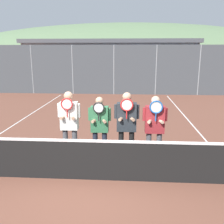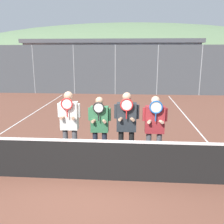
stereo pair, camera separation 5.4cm
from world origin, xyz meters
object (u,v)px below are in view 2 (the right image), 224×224
object	(u,v)px
player_rightmost	(155,125)
player_center_right	(126,122)
car_center	(173,77)
player_center_left	(100,125)
car_far_left	(54,75)
player_leftmost	(69,121)
car_left_of_center	(112,76)

from	to	relation	value
player_rightmost	player_center_right	bearing A→B (deg)	-176.88
player_center_right	car_center	distance (m)	14.32
player_center_left	car_center	distance (m)	14.40
player_center_left	car_far_left	xyz separation A→B (m)	(-5.40, 13.88, -0.07)
player_leftmost	player_rightmost	bearing A→B (deg)	0.21
player_center_right	car_center	xyz separation A→B (m)	(3.40, 13.91, -0.24)
player_leftmost	player_center_right	distance (m)	1.43
car_far_left	player_center_right	bearing A→B (deg)	-66.49
player_center_left	car_center	size ratio (longest dim) A/B	0.42
player_center_left	player_rightmost	bearing A→B (deg)	-2.51
car_left_of_center	car_center	size ratio (longest dim) A/B	1.07
player_center_right	car_center	bearing A→B (deg)	76.28
player_rightmost	car_far_left	xyz separation A→B (m)	(-6.76, 13.94, -0.11)
car_far_left	car_center	bearing A→B (deg)	-0.36
player_center_left	car_left_of_center	bearing A→B (deg)	92.82
player_leftmost	player_center_right	world-z (taller)	same
car_far_left	car_center	world-z (taller)	car_far_left
player_rightmost	car_left_of_center	bearing A→B (deg)	98.36
player_center_left	car_far_left	world-z (taller)	car_far_left
player_center_left	player_center_right	xyz separation A→B (m)	(0.67, -0.10, 0.10)
car_center	player_leftmost	bearing A→B (deg)	-109.16
player_leftmost	player_center_left	world-z (taller)	player_leftmost
player_leftmost	car_center	distance (m)	14.70
player_center_left	player_leftmost	bearing A→B (deg)	-174.88
player_leftmost	car_left_of_center	xyz separation A→B (m)	(0.07, 13.91, -0.20)
player_center_right	car_far_left	distance (m)	15.24
car_far_left	player_leftmost	bearing A→B (deg)	-71.56
player_rightmost	car_center	xyz separation A→B (m)	(2.71, 13.88, -0.19)
car_far_left	car_left_of_center	world-z (taller)	car_far_left
player_leftmost	car_left_of_center	world-z (taller)	player_leftmost
player_center_right	car_left_of_center	distance (m)	14.01
player_leftmost	player_center_right	xyz separation A→B (m)	(1.43, -0.03, 0.01)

